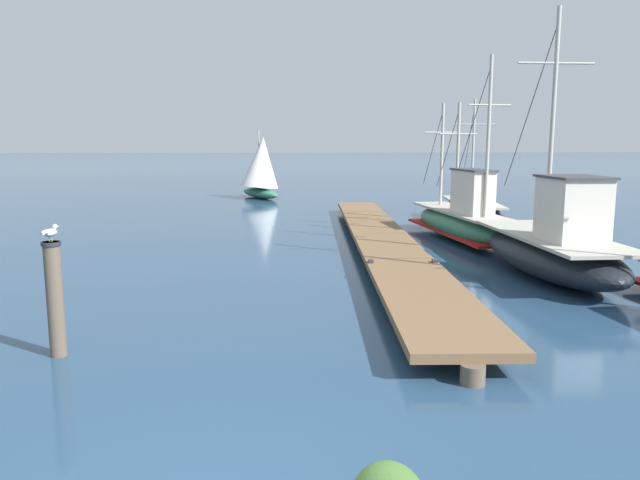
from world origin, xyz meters
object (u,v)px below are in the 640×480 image
fishing_boat_0 (461,219)px  fishing_boat_2 (553,247)px  distant_sailboat (261,167)px  fishing_boat_3 (473,206)px  mooring_piling (55,297)px  perched_seagull (50,232)px

fishing_boat_0 → fishing_boat_2: fishing_boat_2 is taller
distant_sailboat → fishing_boat_0: bearing=-66.3°
fishing_boat_3 → mooring_piling: fishing_boat_3 is taller
fishing_boat_3 → perched_seagull: bearing=-126.0°
fishing_boat_3 → mooring_piling: size_ratio=3.74×
mooring_piling → fishing_boat_0: bearing=47.5°
fishing_boat_0 → perched_seagull: bearing=-132.5°
fishing_boat_2 → perched_seagull: (-10.58, -4.96, 1.24)m
mooring_piling → fishing_boat_3: bearing=54.0°
fishing_boat_0 → distant_sailboat: size_ratio=1.59×
fishing_boat_3 → mooring_piling: 21.53m
fishing_boat_0 → perched_seagull: (-10.07, -11.00, 1.27)m
mooring_piling → perched_seagull: bearing=-110.0°
mooring_piling → perched_seagull: 1.05m
mooring_piling → fishing_boat_2: bearing=25.1°
mooring_piling → distant_sailboat: size_ratio=0.40×
fishing_boat_0 → fishing_boat_3: size_ratio=1.06×
mooring_piling → distant_sailboat: 27.81m
fishing_boat_3 → distant_sailboat: fishing_boat_3 is taller
fishing_boat_2 → distant_sailboat: size_ratio=1.44×
fishing_boat_0 → fishing_boat_3: 6.92m
fishing_boat_2 → distant_sailboat: (-7.83, 22.70, 1.14)m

